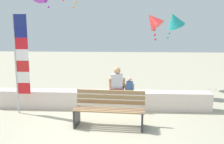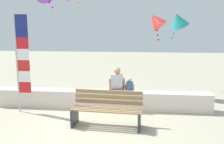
# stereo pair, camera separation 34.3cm
# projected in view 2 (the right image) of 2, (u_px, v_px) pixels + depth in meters

# --- Properties ---
(ground_plane) EXTENTS (40.00, 40.00, 0.00)m
(ground_plane) POSITION_uv_depth(u_px,v_px,m) (94.00, 123.00, 6.53)
(ground_plane) COLOR #B1AA90
(seawall_ledge) EXTENTS (6.67, 0.47, 0.55)m
(seawall_ledge) POSITION_uv_depth(u_px,v_px,m) (101.00, 100.00, 7.74)
(seawall_ledge) COLOR beige
(seawall_ledge) RESTS_ON ground
(park_bench) EXTENTS (1.82, 0.73, 0.88)m
(park_bench) POSITION_uv_depth(u_px,v_px,m) (107.00, 110.00, 6.32)
(park_bench) COLOR #9E7850
(park_bench) RESTS_ON ground
(person_adult) EXTENTS (0.50, 0.36, 0.76)m
(person_adult) POSITION_uv_depth(u_px,v_px,m) (117.00, 82.00, 7.57)
(person_adult) COLOR brown
(person_adult) RESTS_ON seawall_ledge
(person_child) EXTENTS (0.29, 0.21, 0.44)m
(person_child) POSITION_uv_depth(u_px,v_px,m) (130.00, 86.00, 7.55)
(person_child) COLOR tan
(person_child) RESTS_ON seawall_ledge
(flag_banner) EXTENTS (0.41, 0.05, 2.85)m
(flag_banner) POSITION_uv_depth(u_px,v_px,m) (21.00, 58.00, 7.19)
(flag_banner) COLOR #B7B7BC
(flag_banner) RESTS_ON ground
(kite_red) EXTENTS (0.94, 0.82, 1.15)m
(kite_red) POSITION_uv_depth(u_px,v_px,m) (156.00, 20.00, 9.05)
(kite_red) COLOR red
(kite_teal) EXTENTS (1.13, 1.06, 1.17)m
(kite_teal) POSITION_uv_depth(u_px,v_px,m) (178.00, 20.00, 9.97)
(kite_teal) COLOR teal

